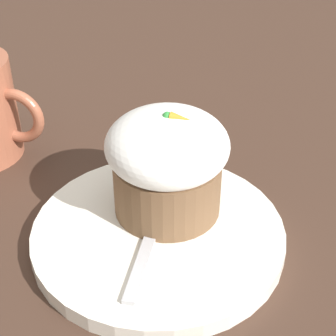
# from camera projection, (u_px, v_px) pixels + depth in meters

# --- Properties ---
(ground_plane) EXTENTS (4.00, 4.00, 0.00)m
(ground_plane) POSITION_uv_depth(u_px,v_px,m) (158.00, 241.00, 0.48)
(ground_plane) COLOR #3D281E
(dessert_plate) EXTENTS (0.21, 0.21, 0.01)m
(dessert_plate) POSITION_uv_depth(u_px,v_px,m) (158.00, 235.00, 0.48)
(dessert_plate) COLOR white
(dessert_plate) RESTS_ON ground_plane
(carrot_cake) EXTENTS (0.10, 0.10, 0.10)m
(carrot_cake) POSITION_uv_depth(u_px,v_px,m) (168.00, 162.00, 0.47)
(carrot_cake) COLOR brown
(carrot_cake) RESTS_ON dessert_plate
(spoon) EXTENTS (0.04, 0.12, 0.01)m
(spoon) POSITION_uv_depth(u_px,v_px,m) (158.00, 228.00, 0.47)
(spoon) COLOR #B7B7BC
(spoon) RESTS_ON dessert_plate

